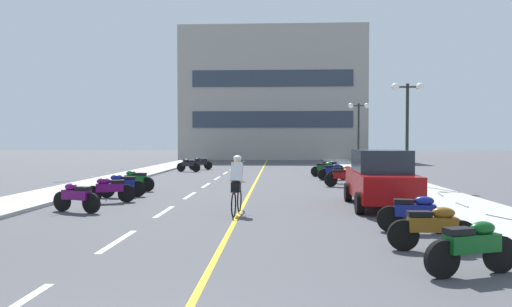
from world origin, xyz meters
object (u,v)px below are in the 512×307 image
Objects in this scene: motorcycle_4 at (109,189)px; motorcycle_9 at (333,171)px; motorcycle_13 at (200,163)px; motorcycle_7 at (343,176)px; street_lamp_mid at (407,109)px; motorcycle_12 at (188,165)px; motorcycle_5 at (122,185)px; motorcycle_8 at (343,174)px; cyclist_rider at (237,183)px; parked_car_near at (380,178)px; motorcycle_2 at (415,212)px; motorcycle_1 at (433,227)px; motorcycle_6 at (135,180)px; street_lamp_far at (359,120)px; motorcycle_3 at (76,196)px; motorcycle_11 at (330,167)px; motorcycle_10 at (325,169)px; motorcycle_0 at (473,246)px.

motorcycle_9 is at bearing 47.21° from motorcycle_4.
motorcycle_7 is at bearing -53.70° from motorcycle_13.
motorcycle_12 is (-11.86, 9.33, -3.06)m from street_lamp_mid.
motorcycle_5 and motorcycle_8 have the same top height.
motorcycle_5 is at bearing 141.85° from cyclist_rider.
motorcycle_5 is at bearing 93.21° from motorcycle_4.
motorcycle_5 is at bearing 166.87° from parked_car_near.
street_lamp_mid is 11.33m from motorcycle_2.
motorcycle_1 is 0.96× the size of cyclist_rider.
parked_car_near is at bearing -111.85° from street_lamp_mid.
parked_car_near reaches higher than motorcycle_5.
motorcycle_6 is 7.43m from cyclist_rider.
street_lamp_far is 2.71× the size of motorcycle_2.
motorcycle_3 and motorcycle_13 have the same top height.
motorcycle_1 is 1.00× the size of motorcycle_11.
motorcycle_6 is at bearing -168.67° from street_lamp_mid.
motorcycle_5 is at bearing -130.86° from motorcycle_10.
parked_car_near is 2.60× the size of motorcycle_10.
motorcycle_8 is at bearing -103.92° from street_lamp_far.
motorcycle_5 is at bearing -138.10° from motorcycle_9.
motorcycle_7 is (8.92, 2.17, 0.00)m from motorcycle_6.
motorcycle_4 is 0.97× the size of motorcycle_6.
motorcycle_11 is at bearing -13.41° from motorcycle_12.
street_lamp_far is 10.57m from motorcycle_8.
motorcycle_11 is at bearing -25.86° from motorcycle_13.
motorcycle_2 is at bearing -96.48° from street_lamp_far.
motorcycle_4 is at bearing -86.79° from motorcycle_5.
motorcycle_13 is 19.91m from cyclist_rider.
motorcycle_4 is 1.51m from motorcycle_5.
motorcycle_10 is 0.96× the size of motorcycle_11.
motorcycle_10 is 14.04m from cyclist_rider.
motorcycle_2 is 1.01× the size of motorcycle_6.
parked_car_near is 2.54× the size of motorcycle_12.
motorcycle_3 is (-11.58, -19.35, -3.05)m from street_lamp_far.
street_lamp_far is at bearing 83.56° from motorcycle_1.
motorcycle_11 is (0.48, 1.71, 0.00)m from motorcycle_10.
motorcycle_1 is at bearing -89.99° from motorcycle_7.
motorcycle_6 and motorcycle_11 have the same top height.
motorcycle_11 is at bearing 89.27° from motorcycle_1.
street_lamp_far is 2.59× the size of cyclist_rider.
motorcycle_5 is at bearing -85.71° from motorcycle_6.
parked_car_near reaches higher than motorcycle_3.
motorcycle_3 is (-9.10, 2.57, 0.00)m from motorcycle_2.
motorcycle_1 is 1.00× the size of motorcycle_2.
street_lamp_mid is at bearing -49.26° from motorcycle_9.
motorcycle_1 is at bearing -90.73° from motorcycle_11.
street_lamp_far is 25.58m from motorcycle_0.
street_lamp_mid is 2.81× the size of motorcycle_3.
parked_car_near is at bearing -3.85° from motorcycle_4.
motorcycle_0 is 11.85m from motorcycle_4.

